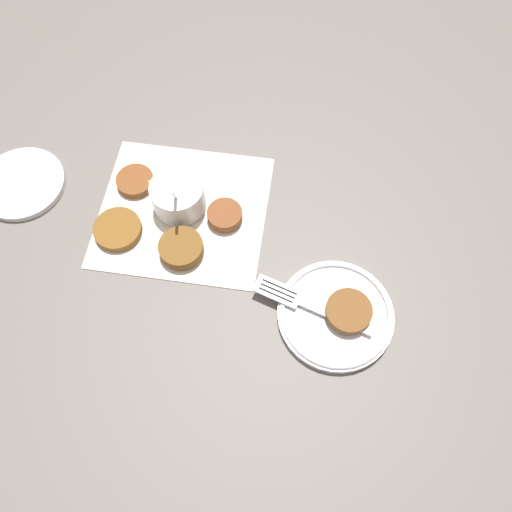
# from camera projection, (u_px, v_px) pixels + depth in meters

# --- Properties ---
(ground_plane) EXTENTS (4.00, 4.00, 0.00)m
(ground_plane) POSITION_uv_depth(u_px,v_px,m) (177.00, 223.00, 0.81)
(ground_plane) COLOR #605B56
(napkin) EXTENTS (0.32, 0.30, 0.00)m
(napkin) POSITION_uv_depth(u_px,v_px,m) (185.00, 211.00, 0.82)
(napkin) COLOR silver
(napkin) RESTS_ON ground_plane
(sauce_bowl) EXTENTS (0.09, 0.09, 0.10)m
(sauce_bowl) POSITION_uv_depth(u_px,v_px,m) (178.00, 197.00, 0.80)
(sauce_bowl) COLOR silver
(sauce_bowl) RESTS_ON napkin
(fritter_0) EXTENTS (0.07, 0.07, 0.02)m
(fritter_0) POSITION_uv_depth(u_px,v_px,m) (181.00, 248.00, 0.78)
(fritter_0) COLOR brown
(fritter_0) RESTS_ON napkin
(fritter_1) EXTENTS (0.06, 0.06, 0.02)m
(fritter_1) POSITION_uv_depth(u_px,v_px,m) (225.00, 215.00, 0.81)
(fritter_1) COLOR brown
(fritter_1) RESTS_ON napkin
(fritter_2) EXTENTS (0.08, 0.08, 0.01)m
(fritter_2) POSITION_uv_depth(u_px,v_px,m) (118.00, 229.00, 0.80)
(fritter_2) COLOR brown
(fritter_2) RESTS_ON napkin
(fritter_3) EXTENTS (0.06, 0.06, 0.01)m
(fritter_3) POSITION_uv_depth(u_px,v_px,m) (135.00, 181.00, 0.84)
(fritter_3) COLOR brown
(fritter_3) RESTS_ON napkin
(serving_plate) EXTENTS (0.17, 0.17, 0.02)m
(serving_plate) POSITION_uv_depth(u_px,v_px,m) (336.00, 314.00, 0.74)
(serving_plate) COLOR silver
(serving_plate) RESTS_ON ground_plane
(fritter_on_plate) EXTENTS (0.07, 0.07, 0.01)m
(fritter_on_plate) POSITION_uv_depth(u_px,v_px,m) (349.00, 311.00, 0.72)
(fritter_on_plate) COLOR brown
(fritter_on_plate) RESTS_ON serving_plate
(fork) EXTENTS (0.19, 0.04, 0.00)m
(fork) POSITION_uv_depth(u_px,v_px,m) (300.00, 301.00, 0.73)
(fork) COLOR silver
(fork) RESTS_ON serving_plate
(extra_saucer) EXTENTS (0.14, 0.14, 0.01)m
(extra_saucer) POSITION_uv_depth(u_px,v_px,m) (22.00, 184.00, 0.84)
(extra_saucer) COLOR silver
(extra_saucer) RESTS_ON ground_plane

